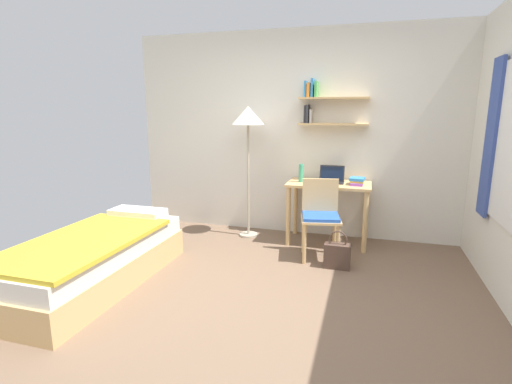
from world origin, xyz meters
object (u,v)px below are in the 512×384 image
Objects in this scene: standing_lamp at (248,122)px; water_bottle at (301,173)px; desk at (329,195)px; book_stack at (357,181)px; bed at (94,259)px; laptop at (332,178)px; desk_chair at (320,214)px; handbag at (337,255)px.

water_bottle is at bearing -0.52° from standing_lamp.
book_stack is at bearing -3.63° from desk.
water_bottle is (0.68, -0.01, -0.60)m from standing_lamp.
bed is 2.48m from water_bottle.
bed is 2.78m from laptop.
water_bottle reaches higher than desk_chair.
desk is at bearing 176.37° from book_stack.
laptop reaches higher than bed.
laptop is 1.08m from handbag.
standing_lamp is (0.97, 1.76, 1.22)m from bed.
desk is 0.52m from desk_chair.
laptop is 0.32m from book_stack.
bed is at bearing -137.93° from desk.
desk_chair is 0.67m from water_bottle.
desk is 3.27× the size of laptop.
desk is at bearing 86.34° from desk_chair.
book_stack reaches higher than handbag.
standing_lamp is 4.10× the size of handbag.
desk is 0.42m from water_bottle.
desk_chair is 2.87× the size of laptop.
desk is 0.38m from book_stack.
bed is 2.96m from book_stack.
water_bottle is (1.64, 1.75, 0.62)m from bed.
laptop is at bearing 14.33° from water_bottle.
book_stack is (0.33, -0.02, 0.19)m from desk.
standing_lamp is 1.23m from laptop.
bed is 6.40× the size of laptop.
standing_lamp reaches higher than laptop.
desk_chair is at bearing -93.66° from desk.
standing_lamp is 7.07× the size of book_stack.
book_stack is 1.01m from handbag.
handbag is (2.17, 1.01, -0.10)m from bed.
book_stack is at bearing 79.45° from handbag.
desk is 0.92m from handbag.
water_bottle is at bearing -174.20° from desk.
water_bottle reaches higher than book_stack.
desk_chair reaches higher than desk.
laptop is at bearing 101.22° from handbag.
desk is at bearing 1.58° from standing_lamp.
standing_lamp is at bearing 61.22° from bed.
handbag is (0.19, -0.77, -0.46)m from desk.
desk_chair reaches higher than book_stack.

